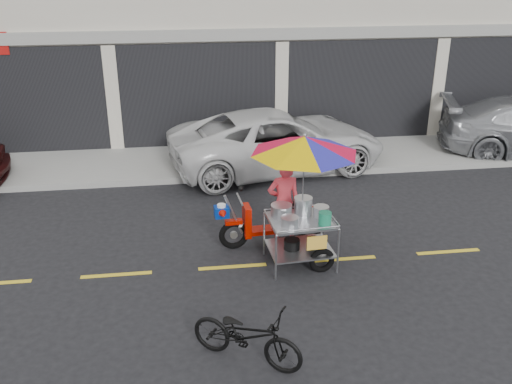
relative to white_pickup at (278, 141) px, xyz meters
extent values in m
plane|color=black|center=(0.39, -4.70, -0.75)|extent=(90.00, 90.00, 0.00)
cube|color=gray|center=(0.39, 0.80, -0.67)|extent=(45.00, 3.00, 0.15)
cube|color=black|center=(0.39, 1.77, 0.70)|extent=(35.28, 0.06, 2.90)
cube|color=gray|center=(0.39, 1.75, 2.35)|extent=(36.00, 0.12, 0.30)
cube|color=gold|center=(0.39, -4.70, -0.74)|extent=(42.00, 0.10, 0.01)
imported|color=silver|center=(0.00, 0.00, 0.00)|extent=(5.73, 3.38, 1.49)
imported|color=black|center=(-1.65, -7.19, -0.33)|extent=(1.65, 1.33, 0.84)
torus|color=black|center=(-1.51, -4.02, -0.47)|extent=(0.57, 0.15, 0.56)
torus|color=black|center=(-0.03, -3.91, -0.47)|extent=(0.57, 0.15, 0.56)
cylinder|color=#9EA0A5|center=(-1.51, -4.02, -0.47)|extent=(0.14, 0.07, 0.14)
cylinder|color=#9EA0A5|center=(-0.03, -3.91, -0.47)|extent=(0.14, 0.07, 0.14)
cube|color=#AB0E00|center=(-1.51, -4.02, -0.20)|extent=(0.32, 0.14, 0.08)
cylinder|color=#9EA0A5|center=(-1.51, -4.02, -0.05)|extent=(0.36, 0.08, 0.80)
cube|color=#AB0E00|center=(-1.26, -4.00, -0.20)|extent=(0.14, 0.34, 0.59)
cube|color=#AB0E00|center=(-0.82, -3.97, -0.43)|extent=(0.81, 0.33, 0.08)
cube|color=#AB0E00|center=(-0.37, -3.94, -0.20)|extent=(0.76, 0.31, 0.40)
cube|color=black|center=(-0.47, -3.95, 0.02)|extent=(0.66, 0.28, 0.10)
cylinder|color=#9EA0A5|center=(-1.39, -4.01, 0.24)|extent=(0.08, 0.55, 0.04)
sphere|color=black|center=(-1.34, -3.81, 0.36)|extent=(0.10, 0.10, 0.10)
cylinder|color=white|center=(-1.39, -4.01, -0.27)|extent=(0.13, 0.13, 0.05)
cube|color=navy|center=(-1.73, -4.04, 0.02)|extent=(0.27, 0.24, 0.20)
cylinder|color=white|center=(-1.73, -4.04, 0.14)|extent=(0.17, 0.17, 0.05)
cone|color=#AB0E00|center=(-1.71, -4.21, 0.04)|extent=(0.19, 0.23, 0.18)
torus|color=black|center=(-0.09, -5.06, -0.53)|extent=(0.46, 0.13, 0.46)
cylinder|color=#9EA0A5|center=(-0.92, -5.22, -0.33)|extent=(0.04, 0.04, 0.84)
cylinder|color=#9EA0A5|center=(-0.99, -4.33, -0.33)|extent=(0.04, 0.04, 0.84)
cylinder|color=#9EA0A5|center=(0.16, -5.14, -0.33)|extent=(0.04, 0.04, 0.84)
cylinder|color=#9EA0A5|center=(0.10, -4.25, -0.33)|extent=(0.04, 0.04, 0.84)
cube|color=#9EA0A5|center=(-0.41, -4.74, -0.45)|extent=(1.15, 0.97, 0.03)
cube|color=#9EA0A5|center=(-0.41, -4.74, 0.09)|extent=(1.15, 0.97, 0.04)
cylinder|color=#9EA0A5|center=(-0.38, -5.18, 0.15)|extent=(1.09, 0.10, 0.02)
cylinder|color=#9EA0A5|center=(-0.45, -4.29, 0.15)|extent=(1.09, 0.10, 0.02)
cylinder|color=#9EA0A5|center=(-0.96, -4.78, 0.15)|extent=(0.09, 0.89, 0.02)
cylinder|color=#9EA0A5|center=(0.13, -4.70, 0.15)|extent=(0.09, 0.89, 0.02)
cylinder|color=#9EA0A5|center=(-0.45, -4.29, -0.45)|extent=(0.09, 0.74, 0.04)
cylinder|color=#9EA0A5|center=(-0.45, -4.29, 0.04)|extent=(0.09, 0.74, 0.04)
cube|color=gold|center=(-0.23, -5.20, -0.10)|extent=(0.35, 0.04, 0.25)
cylinder|color=#B7B7BC|center=(-0.72, -4.56, 0.21)|extent=(0.39, 0.39, 0.20)
cylinder|color=#B7B7BC|center=(-0.33, -4.51, 0.26)|extent=(0.34, 0.34, 0.29)
cylinder|color=#B7B7BC|center=(-0.04, -4.66, 0.20)|extent=(0.29, 0.29, 0.17)
cylinder|color=#B7B7BC|center=(-0.65, -4.93, 0.18)|extent=(0.32, 0.32, 0.14)
cylinder|color=#1B825B|center=(-0.05, -4.96, 0.22)|extent=(0.23, 0.23, 0.22)
cylinder|color=black|center=(-0.56, -4.75, -0.35)|extent=(0.30, 0.30, 0.18)
cylinder|color=black|center=(-0.17, -4.72, -0.36)|extent=(0.25, 0.25, 0.16)
cylinder|color=#9EA0A5|center=(-0.37, -4.63, 0.84)|extent=(0.03, 0.03, 1.48)
sphere|color=#9EA0A5|center=(-0.37, -4.63, 1.60)|extent=(0.06, 0.06, 0.06)
imported|color=#EE3D49|center=(-0.57, -3.95, 0.09)|extent=(0.64, 0.45, 1.68)
camera|label=1|loc=(-2.37, -13.37, 4.40)|focal=40.00mm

